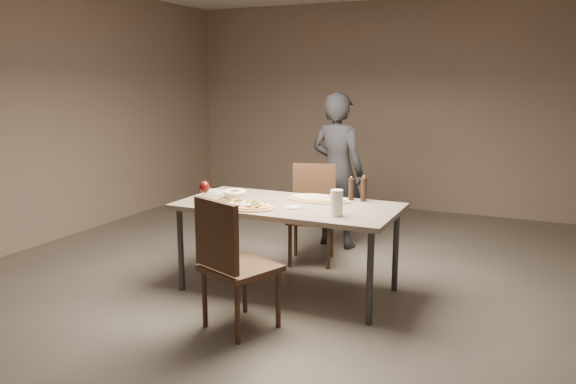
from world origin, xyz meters
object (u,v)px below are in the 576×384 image
at_px(chair_far, 313,207).
at_px(dining_table, 288,211).
at_px(zucchini_pizza, 239,205).
at_px(pepper_mill_left, 364,189).
at_px(bread_basket, 235,193).
at_px(carafe, 337,203).
at_px(ham_pizza, 318,199).
at_px(diner, 337,171).
at_px(chair_near, 230,258).

bearing_deg(chair_far, dining_table, 83.09).
distance_m(zucchini_pizza, pepper_mill_left, 1.06).
distance_m(dining_table, bread_basket, 0.52).
relative_size(dining_table, carafe, 9.10).
bearing_deg(pepper_mill_left, zucchini_pizza, -143.03).
bearing_deg(carafe, ham_pizza, 125.96).
xyz_separation_m(zucchini_pizza, bread_basket, (-0.20, 0.28, 0.03)).
relative_size(pepper_mill_left, diner, 0.13).
bearing_deg(bread_basket, ham_pizza, 17.61).
bearing_deg(carafe, pepper_mill_left, 87.22).
xyz_separation_m(dining_table, chair_far, (-0.13, 0.87, -0.16)).
relative_size(zucchini_pizza, bread_basket, 3.13).
bearing_deg(diner, zucchini_pizza, 92.84).
relative_size(zucchini_pizza, chair_far, 0.66).
distance_m(ham_pizza, chair_near, 1.15).
xyz_separation_m(chair_near, diner, (-0.05, 2.30, 0.27)).
relative_size(pepper_mill_left, chair_far, 0.23).
bearing_deg(diner, pepper_mill_left, 130.68).
relative_size(ham_pizza, chair_near, 0.57).
height_order(chair_near, diner, diner).
distance_m(pepper_mill_left, diner, 1.22).
bearing_deg(diner, dining_table, 103.89).
height_order(bread_basket, carafe, carafe).
bearing_deg(bread_basket, diner, 73.22).
bearing_deg(chair_near, diner, 112.39).
xyz_separation_m(chair_far, diner, (0.05, 0.55, 0.29)).
bearing_deg(diner, chair_near, 101.77).
height_order(dining_table, chair_near, chair_near).
bearing_deg(zucchini_pizza, carafe, 21.36).
distance_m(dining_table, chair_far, 0.89).
xyz_separation_m(zucchini_pizza, carafe, (0.81, 0.05, 0.08)).
distance_m(ham_pizza, chair_far, 0.75).
distance_m(bread_basket, diner, 1.47).
bearing_deg(ham_pizza, diner, 114.61).
height_order(dining_table, diner, diner).
xyz_separation_m(dining_table, bread_basket, (-0.51, 0.01, 0.10)).
relative_size(dining_table, bread_basket, 9.06).
distance_m(bread_basket, carafe, 1.04).
relative_size(dining_table, chair_near, 1.87).
bearing_deg(diner, bread_basket, 83.72).
xyz_separation_m(zucchini_pizza, chair_near, (0.28, -0.61, -0.23)).
bearing_deg(dining_table, chair_far, 98.82).
height_order(zucchini_pizza, pepper_mill_left, pepper_mill_left).
relative_size(ham_pizza, carafe, 2.79).
bearing_deg(bread_basket, pepper_mill_left, 18.78).
distance_m(zucchini_pizza, carafe, 0.82).
bearing_deg(pepper_mill_left, chair_far, 142.83).
distance_m(ham_pizza, carafe, 0.56).
bearing_deg(bread_basket, zucchini_pizza, -54.74).
relative_size(dining_table, zucchini_pizza, 2.90).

